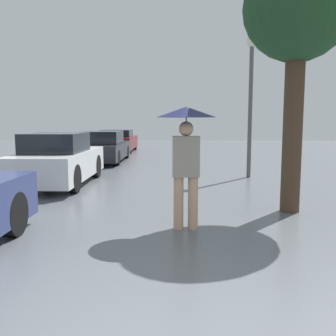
% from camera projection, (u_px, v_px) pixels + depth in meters
% --- Properties ---
extents(pedestrian, '(0.91, 0.91, 1.89)m').
position_uv_depth(pedestrian, '(186.00, 139.00, 5.69)').
color(pedestrian, tan).
rests_on(pedestrian, ground_plane).
extents(parked_car_second, '(1.62, 3.95, 1.37)m').
position_uv_depth(parked_car_second, '(59.00, 160.00, 9.85)').
color(parked_car_second, silver).
rests_on(parked_car_second, ground_plane).
extents(parked_car_third, '(1.65, 4.44, 1.26)m').
position_uv_depth(parked_car_third, '(104.00, 148.00, 15.40)').
color(parked_car_third, black).
rests_on(parked_car_third, ground_plane).
extents(parked_car_farthest, '(1.80, 4.04, 1.19)m').
position_uv_depth(parked_car_farthest, '(118.00, 141.00, 20.54)').
color(parked_car_farthest, maroon).
rests_on(parked_car_farthest, ground_plane).
extents(tree, '(1.91, 1.91, 4.62)m').
position_uv_depth(tree, '(298.00, 13.00, 6.54)').
color(tree, '#473323').
rests_on(tree, ground_plane).
extents(street_lamp, '(0.33, 0.33, 4.10)m').
position_uv_depth(street_lamp, '(251.00, 85.00, 10.85)').
color(street_lamp, '#515456').
rests_on(street_lamp, ground_plane).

